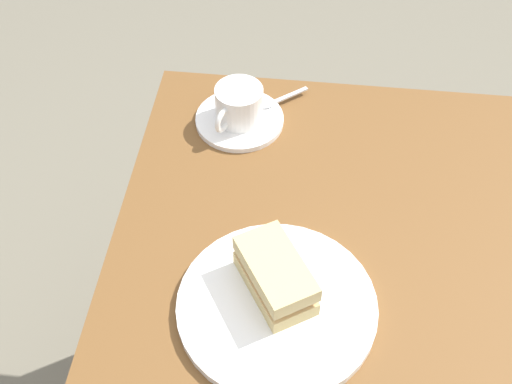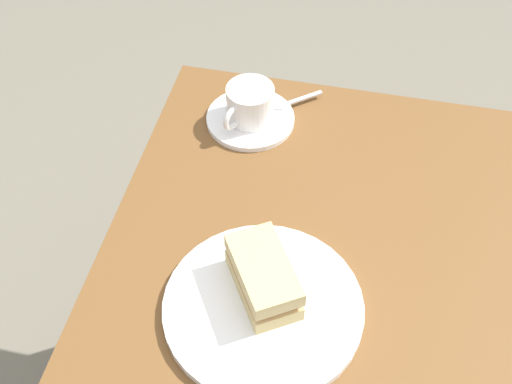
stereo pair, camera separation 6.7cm
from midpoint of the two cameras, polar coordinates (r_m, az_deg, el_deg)
name	(u,v)px [view 1 (the left image)]	position (r m, az deg, el deg)	size (l,w,h in m)	color
dining_table	(403,374)	(1.04, 10.47, -14.96)	(1.01, 0.90, 0.73)	brown
sandwich_plate	(277,306)	(0.93, -0.29, -9.74)	(0.28, 0.28, 0.01)	white
sandwich_front	(275,276)	(0.92, -0.43, -7.18)	(0.15, 0.13, 0.06)	tan
coffee_saucer	(240,120)	(1.17, -3.03, 6.08)	(0.15, 0.15, 0.01)	white
coffee_cup	(239,104)	(1.15, -3.16, 7.41)	(0.11, 0.08, 0.06)	white
spoon	(276,101)	(1.20, 0.12, 7.67)	(0.07, 0.08, 0.01)	silver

